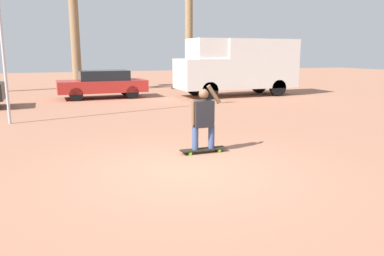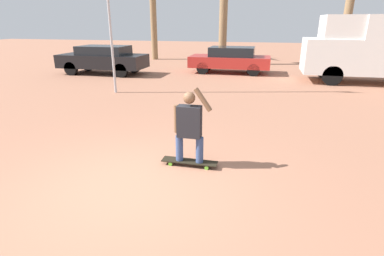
{
  "view_description": "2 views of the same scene",
  "coord_description": "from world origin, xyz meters",
  "px_view_note": "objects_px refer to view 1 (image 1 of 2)",
  "views": [
    {
      "loc": [
        -2.41,
        -6.37,
        2.18
      ],
      "look_at": [
        0.62,
        1.45,
        0.5
      ],
      "focal_mm": 35.0,
      "sensor_mm": 36.0,
      "label": 1
    },
    {
      "loc": [
        2.0,
        -3.92,
        2.57
      ],
      "look_at": [
        0.7,
        1.44,
        0.62
      ],
      "focal_mm": 28.0,
      "sensor_mm": 36.0,
      "label": 2
    }
  ],
  "objects_px": {
    "skateboard": "(203,149)",
    "camper_van": "(239,65)",
    "person_skateboarder": "(203,116)",
    "parked_car_red": "(103,83)"
  },
  "relations": [
    {
      "from": "camper_van",
      "to": "person_skateboarder",
      "type": "bearing_deg",
      "value": -121.9
    },
    {
      "from": "camper_van",
      "to": "parked_car_red",
      "type": "relative_size",
      "value": 1.47
    },
    {
      "from": "person_skateboarder",
      "to": "parked_car_red",
      "type": "height_order",
      "value": "person_skateboarder"
    },
    {
      "from": "person_skateboarder",
      "to": "camper_van",
      "type": "bearing_deg",
      "value": 58.1
    },
    {
      "from": "person_skateboarder",
      "to": "camper_van",
      "type": "height_order",
      "value": "camper_van"
    },
    {
      "from": "skateboard",
      "to": "camper_van",
      "type": "bearing_deg",
      "value": 58.1
    },
    {
      "from": "camper_van",
      "to": "parked_car_red",
      "type": "xyz_separation_m",
      "value": [
        -6.73,
        1.48,
        -0.86
      ]
    },
    {
      "from": "skateboard",
      "to": "parked_car_red",
      "type": "relative_size",
      "value": 0.25
    },
    {
      "from": "skateboard",
      "to": "person_skateboarder",
      "type": "xyz_separation_m",
      "value": [
        -0.0,
        0.0,
        0.76
      ]
    },
    {
      "from": "skateboard",
      "to": "camper_van",
      "type": "distance_m",
      "value": 11.74
    }
  ]
}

